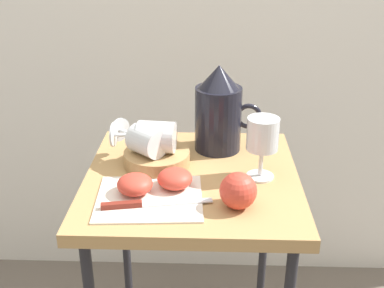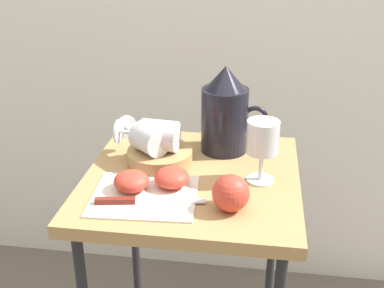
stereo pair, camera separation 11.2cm
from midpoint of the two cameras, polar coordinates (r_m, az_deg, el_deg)
name	(u,v)px [view 1 (the left image)]	position (r m, az deg, el deg)	size (l,w,h in m)	color
table	(192,204)	(1.19, -2.70, -7.07)	(0.50, 0.51, 0.74)	#AD8451
linen_napkin	(149,198)	(1.07, -8.01, -6.37)	(0.23, 0.19, 0.00)	silver
basket_tray	(157,158)	(1.20, -6.78, -1.71)	(0.16, 0.16, 0.04)	#AD8451
pitcher	(219,116)	(1.25, 0.56, 3.21)	(0.17, 0.12, 0.23)	black
wine_glass_upright	(263,138)	(1.10, 5.37, 0.70)	(0.07, 0.07, 0.15)	silver
wine_glass_tipped_near	(155,137)	(1.18, -7.06, 0.79)	(0.16, 0.09, 0.08)	silver
wine_glass_tipped_far	(146,140)	(1.17, -8.16, 0.38)	(0.15, 0.14, 0.07)	silver
apple_half_left	(135,184)	(1.08, -9.67, -4.74)	(0.08, 0.08, 0.04)	#CC3D2D
apple_half_right	(175,178)	(1.09, -4.98, -4.10)	(0.08, 0.08, 0.04)	#CC3D2D
apple_whole	(238,191)	(1.01, 2.25, -5.55)	(0.08, 0.08, 0.08)	#CC3D2D
knife	(140,204)	(1.04, -9.16, -7.03)	(0.23, 0.06, 0.01)	silver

